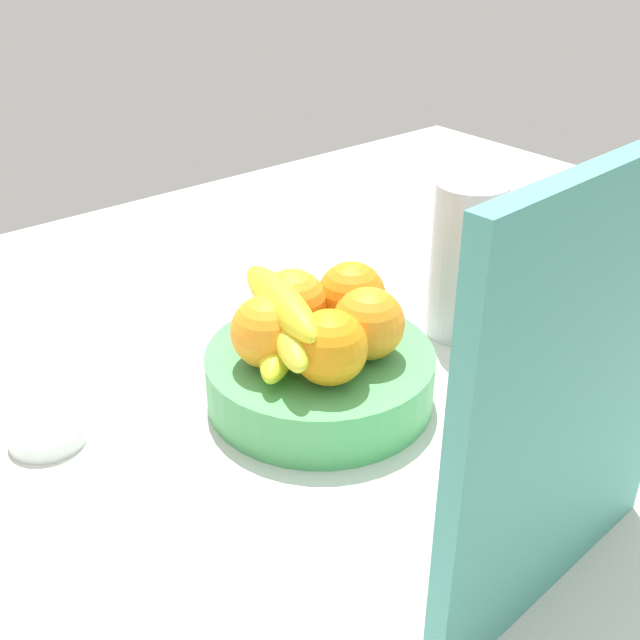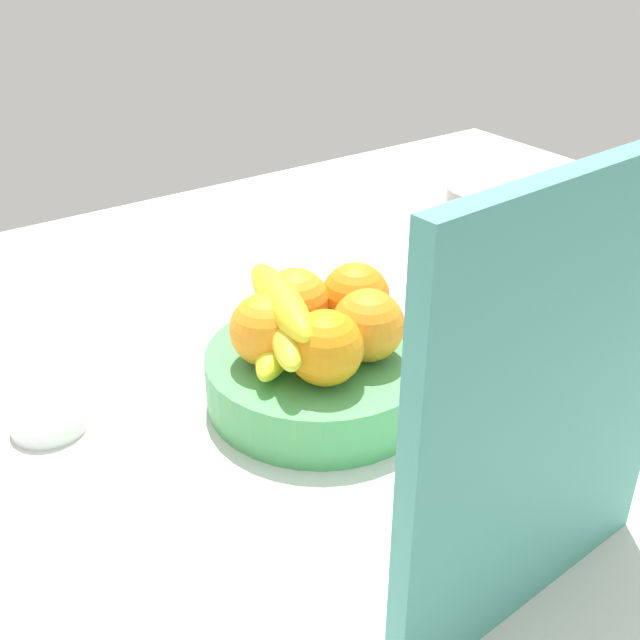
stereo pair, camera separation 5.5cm
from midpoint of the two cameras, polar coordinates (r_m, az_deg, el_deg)
name	(u,v)px [view 2 (the right image)]	position (r cm, az deg, el deg)	size (l,w,h in cm)	color
ground_plane	(341,408)	(88.92, 3.35, -6.43)	(180.00, 140.00, 3.00)	silver
fruit_bowl	(320,376)	(86.05, 1.83, -4.10)	(24.91, 24.91, 6.00)	#4CA25B
orange_front_left	(368,325)	(82.01, 5.41, -0.42)	(7.73, 7.73, 7.73)	orange
orange_front_right	(355,297)	(87.53, 4.38, 1.65)	(7.73, 7.73, 7.73)	orange
orange_center	(295,303)	(86.05, 0.02, 1.23)	(7.73, 7.73, 7.73)	orange
orange_back_left	(266,329)	(80.96, -1.99, -0.72)	(7.73, 7.73, 7.73)	orange
orange_back_right	(325,348)	(77.84, 2.42, -2.07)	(7.73, 7.73, 7.73)	orange
banana_bunch	(284,321)	(81.85, -0.72, -0.08)	(15.02, 18.48, 8.40)	yellow
cutting_board	(550,414)	(57.83, 18.97, -6.54)	(28.00, 1.80, 36.00)	teal
thermos_tumbler	(477,265)	(97.07, 12.91, 3.87)	(8.76, 8.76, 19.75)	#BFB7C2
jar_lid	(49,421)	(86.71, -17.36, -7.04)	(7.81, 7.81, 1.78)	silver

